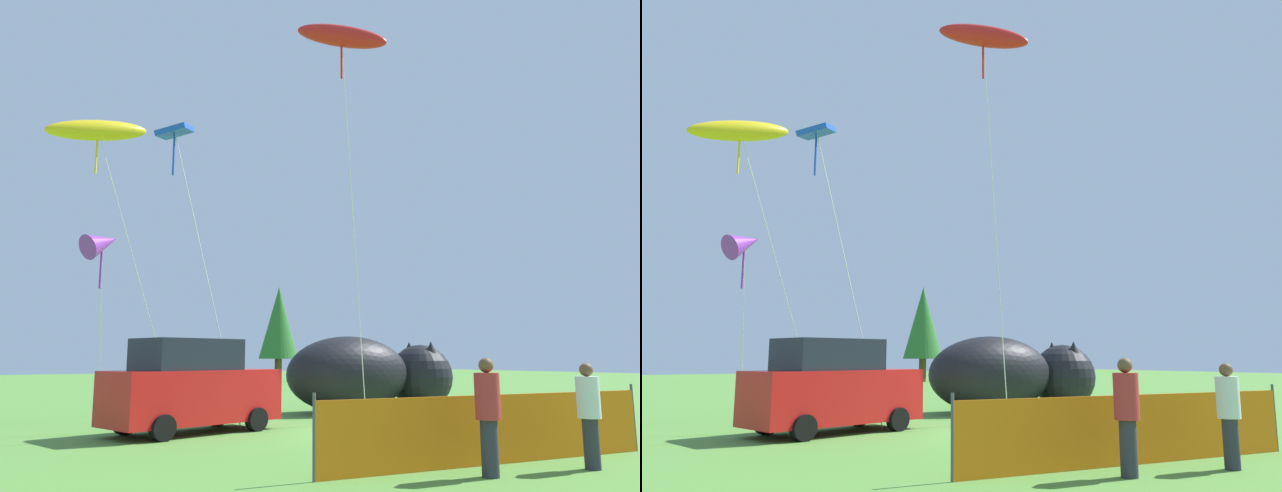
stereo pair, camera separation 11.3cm
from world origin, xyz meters
TOP-DOWN VIEW (x-y plane):
  - ground_plane at (0.00, 0.00)m, footprint 120.00×120.00m
  - parked_car at (-3.64, 2.76)m, footprint 4.53×2.50m
  - folding_chair at (4.18, -1.80)m, footprint 0.69×0.69m
  - inflatable_cat at (3.57, 4.96)m, footprint 6.37×2.92m
  - safety_fence at (-1.01, -4.31)m, footprint 6.93×1.03m
  - spectator_in_blue_shirt at (-0.13, -5.52)m, footprint 0.37×0.37m
  - spectator_in_white_shirt at (-2.03, -5.04)m, footprint 0.39×0.39m
  - kite_blue_box at (-3.64, 4.55)m, footprint 1.97×2.62m
  - kite_red_lizard at (0.08, 1.60)m, footprint 2.51×2.38m
  - kite_yellow_hero at (-5.43, 6.02)m, footprint 4.50×0.97m
  - kite_purple_delta at (-5.09, 6.11)m, footprint 1.65×3.36m
  - horizon_tree_west at (14.14, 28.97)m, footprint 2.95×2.95m

SIDE VIEW (x-z plane):
  - ground_plane at x=0.00m, z-range 0.00..0.00m
  - folding_chair at x=4.18m, z-range 0.06..0.96m
  - safety_fence at x=-1.01m, z-range -0.06..1.22m
  - spectator_in_blue_shirt at x=-0.13m, z-range 0.08..1.78m
  - spectator_in_white_shirt at x=-2.03m, z-range 0.08..1.87m
  - parked_car at x=-3.64m, z-range -0.04..2.19m
  - inflatable_cat at x=3.57m, z-range -0.10..2.38m
  - horizon_tree_west at x=14.14m, z-range 0.80..7.84m
  - kite_purple_delta at x=-5.09m, z-range 2.21..7.74m
  - kite_blue_box at x=-3.64m, z-range 3.78..12.21m
  - kite_yellow_hero at x=-5.43m, z-range 3.78..12.70m
  - kite_red_lizard at x=0.08m, z-range 5.09..16.63m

